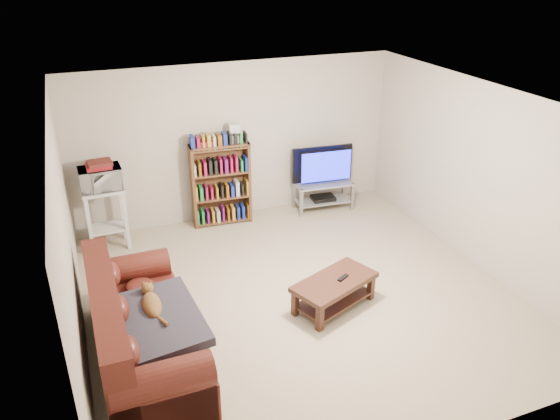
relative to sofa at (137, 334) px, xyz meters
name	(u,v)px	position (x,y,z in m)	size (l,w,h in m)	color
floor	(299,295)	(1.99, 0.48, -0.33)	(5.00, 5.00, 0.00)	#BFAA8E
ceiling	(303,103)	(1.99, 0.48, 2.07)	(5.00, 5.00, 0.00)	white
wall_back	(236,142)	(1.99, 2.98, 0.87)	(5.00, 5.00, 0.00)	beige
wall_front	(432,339)	(1.99, -2.02, 0.87)	(5.00, 5.00, 0.00)	beige
wall_left	(68,246)	(-0.51, 0.48, 0.87)	(5.00, 5.00, 0.00)	beige
wall_right	(480,177)	(4.49, 0.48, 0.87)	(5.00, 5.00, 0.00)	beige
sofa	(137,334)	(0.00, 0.00, 0.00)	(0.97, 2.19, 0.93)	#4A1913
blanket	(156,321)	(0.19, -0.15, 0.22)	(0.84, 1.09, 0.10)	#2E2A35
cat	(152,305)	(0.19, 0.05, 0.28)	(0.24, 0.59, 0.18)	brown
coffee_table	(334,288)	(2.28, 0.12, -0.07)	(1.13, 0.85, 0.37)	#3B1F14
remote	(343,278)	(2.39, 0.11, 0.05)	(0.17, 0.05, 0.02)	black
tv_stand	(323,191)	(3.33, 2.63, -0.01)	(0.96, 0.50, 0.46)	#999EA3
television	(324,166)	(3.33, 2.63, 0.42)	(1.00, 0.13, 0.58)	black
dvd_player	(323,198)	(3.33, 2.63, -0.14)	(0.37, 0.26, 0.06)	black
bookshelf	(221,183)	(1.66, 2.75, 0.33)	(0.90, 0.34, 1.28)	brown
shelf_clutter	(225,136)	(1.76, 2.76, 1.06)	(0.66, 0.21, 0.28)	silver
microwave_stand	(105,210)	(-0.04, 2.59, 0.25)	(0.58, 0.43, 0.90)	silver
microwave	(100,178)	(-0.04, 2.59, 0.72)	(0.55, 0.38, 0.31)	silver
game_boxes	(99,166)	(-0.04, 2.59, 0.90)	(0.33, 0.29, 0.05)	maroon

